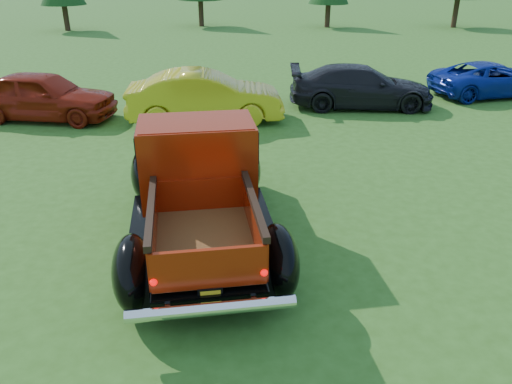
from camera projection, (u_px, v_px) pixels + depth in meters
name	position (u px, v px, depth m)	size (l,w,h in m)	color
ground	(284.00, 254.00, 8.30)	(120.00, 120.00, 0.00)	#2E5618
pickup_truck	(199.00, 179.00, 8.73)	(3.01, 5.60, 2.01)	black
show_car_red	(43.00, 96.00, 14.96)	(1.72, 4.28, 1.46)	maroon
show_car_yellow	(205.00, 97.00, 14.74)	(1.59, 4.56, 1.50)	gold
show_car_grey	(361.00, 86.00, 16.26)	(1.89, 4.64, 1.35)	black
show_car_blue	(491.00, 79.00, 17.63)	(1.96, 4.25, 1.18)	navy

